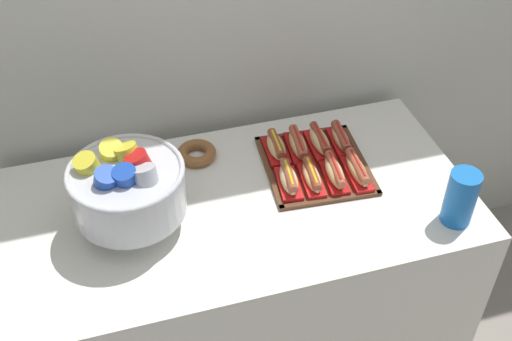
# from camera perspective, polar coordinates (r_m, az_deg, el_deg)

# --- Properties ---
(buffet_table) EXTENTS (1.44, 0.74, 0.80)m
(buffet_table) POSITION_cam_1_polar(r_m,az_deg,el_deg) (2.27, -1.19, -9.66)
(buffet_table) COLOR white
(buffet_table) RESTS_ON ground_plane
(serving_tray) EXTENTS (0.35, 0.38, 0.01)m
(serving_tray) POSITION_cam_1_polar(r_m,az_deg,el_deg) (2.12, 5.27, 0.44)
(serving_tray) COLOR #56331E
(serving_tray) RESTS_ON buffet_table
(hot_dog_0) EXTENTS (0.08, 0.16, 0.06)m
(hot_dog_0) POSITION_cam_1_polar(r_m,az_deg,el_deg) (2.01, 2.92, -0.83)
(hot_dog_0) COLOR red
(hot_dog_0) RESTS_ON serving_tray
(hot_dog_1) EXTENTS (0.08, 0.17, 0.06)m
(hot_dog_1) POSITION_cam_1_polar(r_m,az_deg,el_deg) (2.03, 4.96, -0.59)
(hot_dog_1) COLOR red
(hot_dog_1) RESTS_ON serving_tray
(hot_dog_2) EXTENTS (0.08, 0.17, 0.06)m
(hot_dog_2) POSITION_cam_1_polar(r_m,az_deg,el_deg) (2.05, 6.98, -0.21)
(hot_dog_2) COLOR #B21414
(hot_dog_2) RESTS_ON serving_tray
(hot_dog_3) EXTENTS (0.07, 0.18, 0.06)m
(hot_dog_3) POSITION_cam_1_polar(r_m,az_deg,el_deg) (2.07, 8.94, 0.06)
(hot_dog_3) COLOR red
(hot_dog_3) RESTS_ON serving_tray
(hot_dog_4) EXTENTS (0.08, 0.15, 0.06)m
(hot_dog_4) POSITION_cam_1_polar(r_m,az_deg,el_deg) (2.14, 1.81, 2.06)
(hot_dog_4) COLOR #B21414
(hot_dog_4) RESTS_ON serving_tray
(hot_dog_5) EXTENTS (0.08, 0.18, 0.06)m
(hot_dog_5) POSITION_cam_1_polar(r_m,az_deg,el_deg) (2.15, 3.74, 2.26)
(hot_dog_5) COLOR #B21414
(hot_dog_5) RESTS_ON serving_tray
(hot_dog_6) EXTENTS (0.08, 0.17, 0.06)m
(hot_dog_6) POSITION_cam_1_polar(r_m,az_deg,el_deg) (2.17, 5.66, 2.57)
(hot_dog_6) COLOR red
(hot_dog_6) RESTS_ON serving_tray
(hot_dog_7) EXTENTS (0.07, 0.16, 0.06)m
(hot_dog_7) POSITION_cam_1_polar(r_m,az_deg,el_deg) (2.19, 7.53, 2.78)
(hot_dog_7) COLOR red
(hot_dog_7) RESTS_ON serving_tray
(punch_bowl) EXTENTS (0.33, 0.33, 0.27)m
(punch_bowl) POSITION_cam_1_polar(r_m,az_deg,el_deg) (1.85, -11.33, -1.49)
(punch_bowl) COLOR silver
(punch_bowl) RESTS_ON buffet_table
(cup_stack) EXTENTS (0.09, 0.09, 0.18)m
(cup_stack) POSITION_cam_1_polar(r_m,az_deg,el_deg) (1.97, 17.67, -2.32)
(cup_stack) COLOR blue
(cup_stack) RESTS_ON buffet_table
(donut) EXTENTS (0.13, 0.13, 0.04)m
(donut) POSITION_cam_1_polar(r_m,az_deg,el_deg) (2.15, -5.29, 1.53)
(donut) COLOR brown
(donut) RESTS_ON buffet_table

